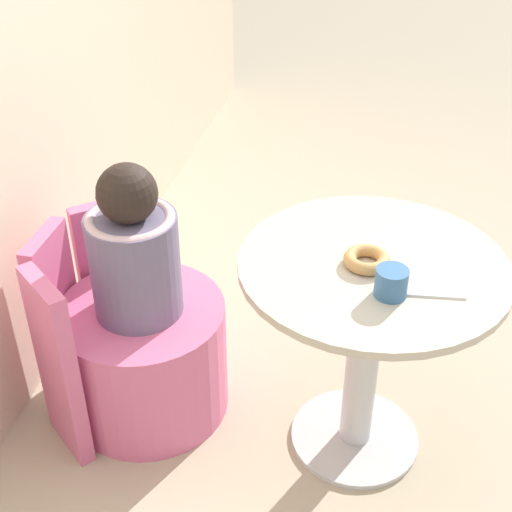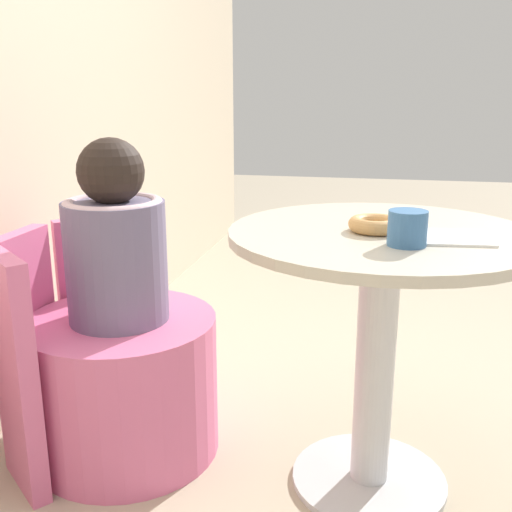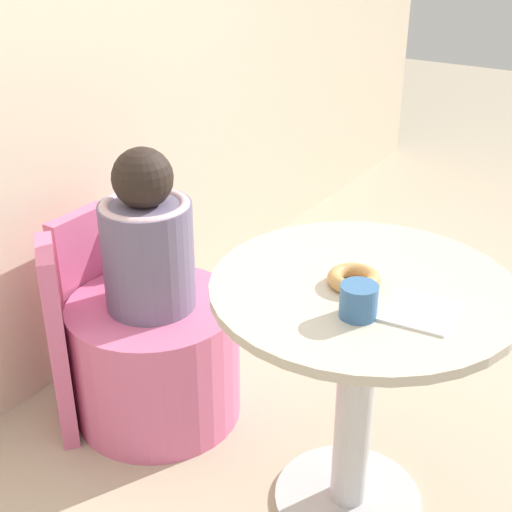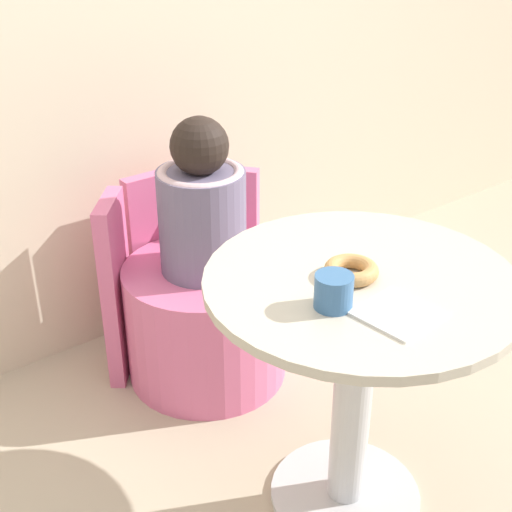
# 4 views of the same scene
# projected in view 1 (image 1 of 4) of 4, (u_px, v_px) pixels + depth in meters

# --- Properties ---
(ground_plane) EXTENTS (12.00, 12.00, 0.00)m
(ground_plane) POSITION_uv_depth(u_px,v_px,m) (347.00, 436.00, 2.35)
(ground_plane) COLOR #B7A88E
(round_table) EXTENTS (0.75, 0.75, 0.70)m
(round_table) POSITION_uv_depth(u_px,v_px,m) (367.00, 318.00, 2.06)
(round_table) COLOR silver
(round_table) RESTS_ON ground_plane
(tub_chair) EXTENTS (0.54, 0.54, 0.41)m
(tub_chair) POSITION_uv_depth(u_px,v_px,m) (146.00, 357.00, 2.37)
(tub_chair) COLOR #DB6693
(tub_chair) RESTS_ON ground_plane
(booth_backrest) EXTENTS (0.64, 0.23, 0.64)m
(booth_backrest) POSITION_uv_depth(u_px,v_px,m) (78.00, 321.00, 2.34)
(booth_backrest) COLOR #DB6693
(booth_backrest) RESTS_ON ground_plane
(child_figure) EXTENTS (0.28, 0.28, 0.50)m
(child_figure) POSITION_uv_depth(u_px,v_px,m) (133.00, 250.00, 2.13)
(child_figure) COLOR slate
(child_figure) RESTS_ON tub_chair
(donut) EXTENTS (0.13, 0.13, 0.04)m
(donut) POSITION_uv_depth(u_px,v_px,m) (367.00, 260.00, 1.93)
(donut) COLOR tan
(donut) RESTS_ON round_table
(cup) EXTENTS (0.09, 0.09, 0.08)m
(cup) POSITION_uv_depth(u_px,v_px,m) (391.00, 283.00, 1.80)
(cup) COLOR #386699
(cup) RESTS_ON round_table
(paper_napkin) EXTENTS (0.17, 0.17, 0.01)m
(paper_napkin) POSITION_uv_depth(u_px,v_px,m) (433.00, 279.00, 1.88)
(paper_napkin) COLOR white
(paper_napkin) RESTS_ON round_table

